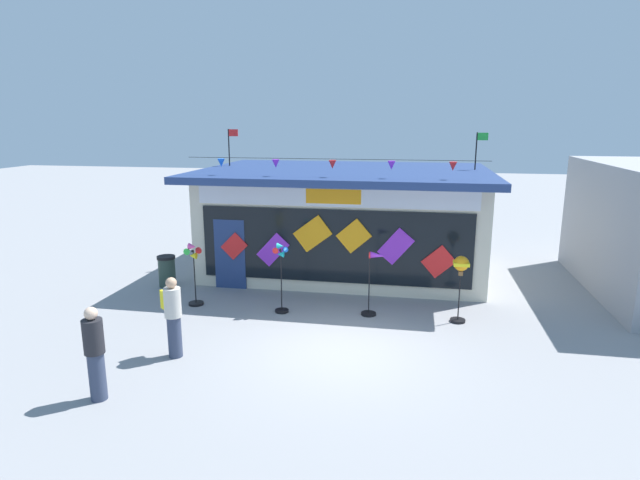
{
  "coord_description": "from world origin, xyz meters",
  "views": [
    {
      "loc": [
        1.4,
        -10.05,
        4.69
      ],
      "look_at": [
        -0.97,
        2.77,
        1.69
      ],
      "focal_mm": 29.08,
      "sensor_mm": 36.0,
      "label": 1
    }
  ],
  "objects_px": {
    "wind_spinner_left": "(281,271)",
    "wind_spinner_center_right": "(461,271)",
    "person_mid_plaza": "(95,353)",
    "trash_bin": "(167,271)",
    "kite_shop_building": "(346,218)",
    "person_near_camera": "(173,315)",
    "wind_spinner_center_left": "(373,281)",
    "wind_spinner_far_left": "(194,267)"
  },
  "relations": [
    {
      "from": "wind_spinner_center_left",
      "to": "wind_spinner_center_right",
      "type": "bearing_deg",
      "value": -1.47
    },
    {
      "from": "wind_spinner_left",
      "to": "trash_bin",
      "type": "distance_m",
      "value": 4.11
    },
    {
      "from": "wind_spinner_center_right",
      "to": "person_mid_plaza",
      "type": "height_order",
      "value": "person_mid_plaza"
    },
    {
      "from": "wind_spinner_left",
      "to": "kite_shop_building",
      "type": "bearing_deg",
      "value": 76.19
    },
    {
      "from": "wind_spinner_left",
      "to": "wind_spinner_center_left",
      "type": "relative_size",
      "value": 1.11
    },
    {
      "from": "wind_spinner_far_left",
      "to": "trash_bin",
      "type": "xyz_separation_m",
      "value": [
        -1.45,
        1.34,
        -0.58
      ]
    },
    {
      "from": "kite_shop_building",
      "to": "wind_spinner_left",
      "type": "xyz_separation_m",
      "value": [
        -1.04,
        -4.25,
        -0.57
      ]
    },
    {
      "from": "wind_spinner_far_left",
      "to": "wind_spinner_center_left",
      "type": "relative_size",
      "value": 1.03
    },
    {
      "from": "wind_spinner_left",
      "to": "wind_spinner_center_left",
      "type": "height_order",
      "value": "wind_spinner_left"
    },
    {
      "from": "wind_spinner_center_left",
      "to": "person_near_camera",
      "type": "relative_size",
      "value": 0.96
    },
    {
      "from": "wind_spinner_center_left",
      "to": "trash_bin",
      "type": "distance_m",
      "value": 6.2
    },
    {
      "from": "kite_shop_building",
      "to": "wind_spinner_center_right",
      "type": "height_order",
      "value": "kite_shop_building"
    },
    {
      "from": "kite_shop_building",
      "to": "person_near_camera",
      "type": "bearing_deg",
      "value": -109.88
    },
    {
      "from": "wind_spinner_center_right",
      "to": "trash_bin",
      "type": "distance_m",
      "value": 8.25
    },
    {
      "from": "wind_spinner_left",
      "to": "person_near_camera",
      "type": "height_order",
      "value": "wind_spinner_left"
    },
    {
      "from": "kite_shop_building",
      "to": "trash_bin",
      "type": "xyz_separation_m",
      "value": [
        -4.84,
        -2.79,
        -1.2
      ]
    },
    {
      "from": "wind_spinner_center_right",
      "to": "person_mid_plaza",
      "type": "bearing_deg",
      "value": -143.05
    },
    {
      "from": "person_near_camera",
      "to": "wind_spinner_center_left",
      "type": "bearing_deg",
      "value": -13.42
    },
    {
      "from": "kite_shop_building",
      "to": "wind_spinner_center_left",
      "type": "distance_m",
      "value": 4.29
    },
    {
      "from": "wind_spinner_center_left",
      "to": "person_mid_plaza",
      "type": "relative_size",
      "value": 0.96
    },
    {
      "from": "kite_shop_building",
      "to": "trash_bin",
      "type": "relative_size",
      "value": 9.57
    },
    {
      "from": "trash_bin",
      "to": "person_mid_plaza",
      "type": "bearing_deg",
      "value": -73.87
    },
    {
      "from": "person_near_camera",
      "to": "trash_bin",
      "type": "xyz_separation_m",
      "value": [
        -2.29,
        4.26,
        -0.43
      ]
    },
    {
      "from": "wind_spinner_far_left",
      "to": "trash_bin",
      "type": "relative_size",
      "value": 1.84
    },
    {
      "from": "person_near_camera",
      "to": "person_mid_plaza",
      "type": "relative_size",
      "value": 1.0
    },
    {
      "from": "wind_spinner_far_left",
      "to": "wind_spinner_center_left",
      "type": "distance_m",
      "value": 4.61
    },
    {
      "from": "kite_shop_building",
      "to": "wind_spinner_far_left",
      "type": "relative_size",
      "value": 5.2
    },
    {
      "from": "person_mid_plaza",
      "to": "trash_bin",
      "type": "bearing_deg",
      "value": 149.46
    },
    {
      "from": "kite_shop_building",
      "to": "wind_spinner_center_left",
      "type": "xyz_separation_m",
      "value": [
        1.22,
        -4.03,
        -0.77
      ]
    },
    {
      "from": "wind_spinner_left",
      "to": "wind_spinner_center_right",
      "type": "height_order",
      "value": "wind_spinner_left"
    },
    {
      "from": "kite_shop_building",
      "to": "wind_spinner_left",
      "type": "height_order",
      "value": "kite_shop_building"
    },
    {
      "from": "wind_spinner_far_left",
      "to": "person_mid_plaza",
      "type": "distance_m",
      "value": 4.74
    },
    {
      "from": "trash_bin",
      "to": "wind_spinner_far_left",
      "type": "bearing_deg",
      "value": -42.77
    },
    {
      "from": "wind_spinner_center_left",
      "to": "person_near_camera",
      "type": "distance_m",
      "value": 4.83
    },
    {
      "from": "wind_spinner_far_left",
      "to": "person_mid_plaza",
      "type": "height_order",
      "value": "person_mid_plaza"
    },
    {
      "from": "wind_spinner_center_left",
      "to": "wind_spinner_center_right",
      "type": "relative_size",
      "value": 0.99
    },
    {
      "from": "kite_shop_building",
      "to": "person_mid_plaza",
      "type": "relative_size",
      "value": 5.14
    },
    {
      "from": "wind_spinner_left",
      "to": "wind_spinner_center_right",
      "type": "relative_size",
      "value": 1.11
    },
    {
      "from": "wind_spinner_far_left",
      "to": "wind_spinner_left",
      "type": "bearing_deg",
      "value": -2.69
    },
    {
      "from": "kite_shop_building",
      "to": "wind_spinner_center_right",
      "type": "relative_size",
      "value": 5.32
    },
    {
      "from": "wind_spinner_left",
      "to": "trash_bin",
      "type": "height_order",
      "value": "wind_spinner_left"
    },
    {
      "from": "wind_spinner_far_left",
      "to": "wind_spinner_center_right",
      "type": "relative_size",
      "value": 1.02
    }
  ]
}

